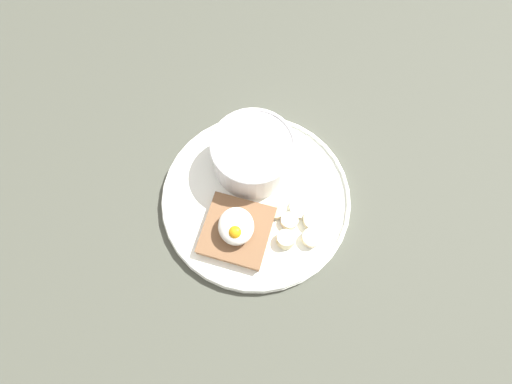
% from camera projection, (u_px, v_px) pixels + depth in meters
% --- Properties ---
extents(ground_plane, '(1.20, 1.20, 0.02)m').
position_uv_depth(ground_plane, '(256.00, 201.00, 0.64)').
color(ground_plane, '#484B40').
rests_on(ground_plane, ground).
extents(plate, '(0.29, 0.29, 0.02)m').
position_uv_depth(plate, '(256.00, 197.00, 0.62)').
color(plate, white).
rests_on(plate, ground_plane).
extents(oatmeal_bowl, '(0.13, 0.13, 0.06)m').
position_uv_depth(oatmeal_bowl, '(250.00, 154.00, 0.61)').
color(oatmeal_bowl, white).
rests_on(oatmeal_bowl, plate).
extents(toast_slice, '(0.12, 0.12, 0.02)m').
position_uv_depth(toast_slice, '(237.00, 231.00, 0.59)').
color(toast_slice, brown).
rests_on(toast_slice, plate).
extents(poached_egg, '(0.06, 0.05, 0.03)m').
position_uv_depth(poached_egg, '(236.00, 227.00, 0.57)').
color(poached_egg, white).
rests_on(poached_egg, toast_slice).
extents(banana_slice_front, '(0.04, 0.03, 0.01)m').
position_uv_depth(banana_slice_front, '(311.00, 238.00, 0.59)').
color(banana_slice_front, beige).
rests_on(banana_slice_front, plate).
extents(banana_slice_left, '(0.04, 0.04, 0.01)m').
position_uv_depth(banana_slice_left, '(289.00, 221.00, 0.60)').
color(banana_slice_left, beige).
rests_on(banana_slice_left, plate).
extents(banana_slice_back, '(0.05, 0.05, 0.01)m').
position_uv_depth(banana_slice_back, '(301.00, 208.00, 0.61)').
color(banana_slice_back, '#F1E7C6').
rests_on(banana_slice_back, plate).
extents(banana_slice_right, '(0.04, 0.05, 0.01)m').
position_uv_depth(banana_slice_right, '(314.00, 220.00, 0.60)').
color(banana_slice_right, beige).
rests_on(banana_slice_right, plate).
extents(banana_slice_inner, '(0.03, 0.03, 0.02)m').
position_uv_depth(banana_slice_inner, '(286.00, 239.00, 0.58)').
color(banana_slice_inner, beige).
rests_on(banana_slice_inner, plate).
extents(banana_slice_outer, '(0.03, 0.03, 0.01)m').
position_uv_depth(banana_slice_outer, '(276.00, 209.00, 0.60)').
color(banana_slice_outer, beige).
rests_on(banana_slice_outer, plate).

